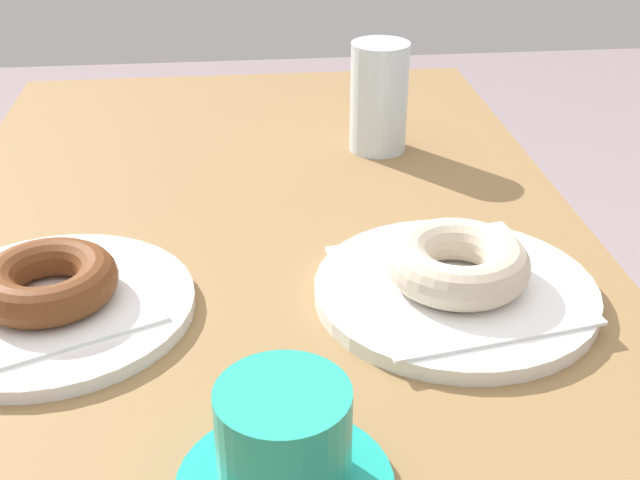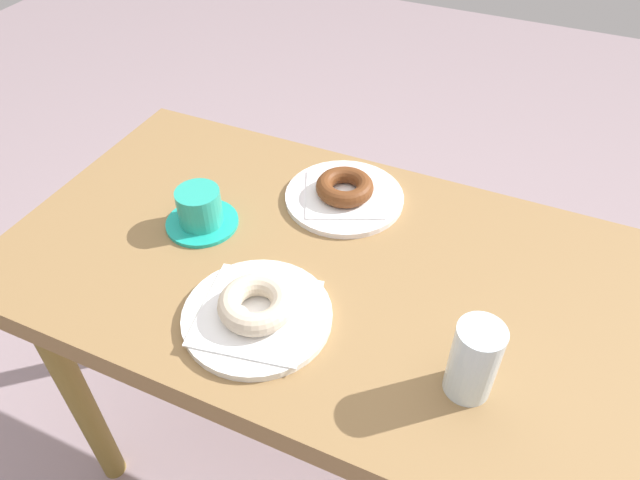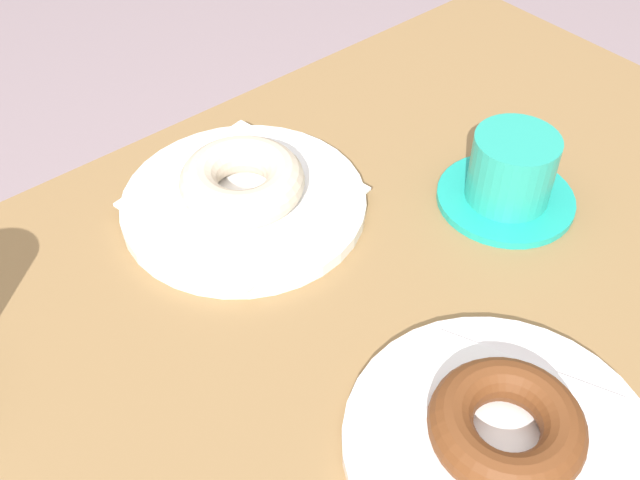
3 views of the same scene
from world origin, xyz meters
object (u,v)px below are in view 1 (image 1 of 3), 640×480
donut_sugar_ring (458,263)px  plate_sugar_ring (455,291)px  plate_chocolate_ring (52,307)px  water_glass (379,97)px  donut_chocolate_ring (48,281)px  coffee_cup (280,448)px

donut_sugar_ring → plate_sugar_ring: bearing=0.0°
plate_chocolate_ring → plate_sugar_ring: (0.01, 0.32, 0.00)m
water_glass → donut_sugar_ring: bearing=1.9°
plate_chocolate_ring → donut_chocolate_ring: 0.02m
donut_sugar_ring → water_glass: size_ratio=0.94×
plate_sugar_ring → donut_sugar_ring: bearing=180.0°
coffee_cup → donut_chocolate_ring: bearing=-140.9°
water_glass → plate_chocolate_ring: bearing=-45.2°
plate_chocolate_ring → donut_chocolate_ring: bearing=0.0°
donut_sugar_ring → plate_chocolate_ring: bearing=-92.0°
donut_chocolate_ring → donut_sugar_ring: (0.01, 0.32, 0.00)m
donut_sugar_ring → water_glass: bearing=-178.1°
donut_chocolate_ring → water_glass: 0.44m
donut_sugar_ring → coffee_cup: bearing=-38.2°
plate_sugar_ring → water_glass: 0.33m
plate_sugar_ring → coffee_cup: size_ratio=1.76×
water_glass → donut_chocolate_ring: bearing=-45.2°
plate_sugar_ring → water_glass: water_glass is taller
plate_chocolate_ring → coffee_cup: size_ratio=1.72×
donut_chocolate_ring → donut_sugar_ring: 0.32m
donut_chocolate_ring → water_glass: size_ratio=0.88×
donut_chocolate_ring → coffee_cup: bearing=39.1°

